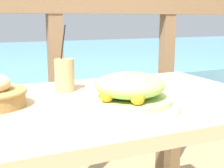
% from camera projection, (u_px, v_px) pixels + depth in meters
% --- Properties ---
extents(patio_table, '(1.14, 0.72, 0.75)m').
position_uv_depth(patio_table, '(102.00, 130.00, 1.08)').
color(patio_table, tan).
rests_on(patio_table, ground_plane).
extents(railing_fence, '(2.80, 0.08, 1.13)m').
position_uv_depth(railing_fence, '(56.00, 67.00, 1.62)').
color(railing_fence, brown).
rests_on(railing_fence, ground_plane).
extents(sea_backdrop, '(12.00, 4.00, 0.58)m').
position_uv_depth(sea_backdrop, '(10.00, 77.00, 3.96)').
color(sea_backdrop, '#568EA8').
rests_on(sea_backdrop, ground_plane).
extents(salad_plate, '(0.30, 0.30, 0.11)m').
position_uv_depth(salad_plate, '(130.00, 94.00, 0.93)').
color(salad_plate, white).
rests_on(salad_plate, patio_table).
extents(drink_glass, '(0.08, 0.08, 0.25)m').
position_uv_depth(drink_glass, '(65.00, 75.00, 1.17)').
color(drink_glass, tan).
rests_on(drink_glass, patio_table).
extents(fork, '(0.03, 0.18, 0.00)m').
position_uv_depth(fork, '(186.00, 101.00, 1.03)').
color(fork, silver).
rests_on(fork, patio_table).
extents(knife, '(0.03, 0.18, 0.00)m').
position_uv_depth(knife, '(191.00, 97.00, 1.08)').
color(knife, silver).
rests_on(knife, patio_table).
extents(orange_near_basket, '(0.06, 0.06, 0.06)m').
position_uv_depth(orange_near_basket, '(146.00, 82.00, 1.18)').
color(orange_near_basket, orange).
rests_on(orange_near_basket, patio_table).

